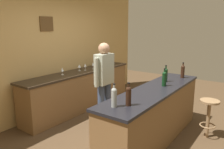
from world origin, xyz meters
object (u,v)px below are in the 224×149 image
object	(u,v)px
coffee_mug	(109,62)
wine_bottle_a	(114,97)
bar_stool	(209,112)
wine_glass_a	(62,70)
wine_bottle_d	(166,74)
wine_glass_e	(106,61)
bartender	(104,80)
wine_bottle_b	(128,95)
wine_glass_d	(93,64)
wine_glass_c	(85,66)
wine_bottle_c	(164,78)
wine_glass_b	(79,66)
wine_bottle_e	(183,71)

from	to	relation	value
coffee_mug	wine_bottle_a	bearing A→B (deg)	-142.19
bar_stool	wine_glass_a	size ratio (longest dim) A/B	4.39
wine_bottle_d	wine_glass_e	distance (m)	2.19
bartender	wine_glass_e	world-z (taller)	bartender
wine_glass_a	wine_glass_e	bearing A→B (deg)	-0.40
wine_bottle_b	wine_glass_d	world-z (taller)	wine_bottle_b
wine_glass_c	wine_bottle_a	bearing A→B (deg)	-129.02
bartender	wine_bottle_b	size ratio (longest dim) A/B	5.29
wine_bottle_a	wine_glass_a	bearing A→B (deg)	65.02
coffee_mug	wine_glass_d	bearing A→B (deg)	-173.13
bartender	bar_stool	bearing A→B (deg)	-67.16
wine_bottle_d	coffee_mug	world-z (taller)	wine_bottle_d
wine_bottle_c	wine_bottle_a	bearing A→B (deg)	175.07
wine_bottle_c	wine_glass_d	world-z (taller)	wine_bottle_c
wine_glass_a	wine_bottle_b	bearing A→B (deg)	-110.30
wine_bottle_c	wine_glass_e	distance (m)	2.41
wine_glass_b	wine_glass_e	xyz separation A→B (m)	(1.00, -0.02, 0.00)
bartender	wine_bottle_a	size ratio (longest dim) A/B	5.29
wine_glass_c	wine_bottle_d	bearing A→B (deg)	-89.84
wine_bottle_c	coffee_mug	bearing A→B (deg)	58.66
wine_glass_d	wine_glass_e	world-z (taller)	same
wine_bottle_b	wine_glass_c	world-z (taller)	wine_bottle_b
wine_bottle_d	wine_glass_c	bearing A→B (deg)	90.16
wine_bottle_e	wine_glass_d	distance (m)	2.09
bartender	wine_bottle_c	distance (m)	1.10
wine_bottle_a	wine_glass_b	xyz separation A→B (m)	(1.45, 2.02, -0.05)
wine_bottle_b	wine_bottle_d	distance (m)	1.45
wine_glass_a	bartender	bearing A→B (deg)	-86.50
bartender	wine_glass_a	world-z (taller)	bartender
bar_stool	wine_glass_d	xyz separation A→B (m)	(0.10, 2.69, 0.55)
wine_bottle_e	wine_glass_b	xyz separation A→B (m)	(-0.63, 2.18, -0.05)
bartender	wine_bottle_d	distance (m)	1.13
bartender	coffee_mug	xyz separation A→B (m)	(1.59, 1.07, 0.01)
wine_bottle_a	wine_bottle_d	world-z (taller)	same
wine_bottle_e	wine_glass_e	xyz separation A→B (m)	(0.38, 2.16, -0.05)
bar_stool	wine_bottle_d	xyz separation A→B (m)	(-0.13, 0.76, 0.60)
wine_bottle_b	wine_bottle_c	world-z (taller)	same
wine_bottle_c	wine_bottle_e	size ratio (longest dim) A/B	1.00
wine_bottle_c	wine_glass_a	size ratio (longest dim) A/B	1.97
wine_bottle_a	wine_glass_d	distance (m)	2.65
bar_stool	wine_bottle_e	distance (m)	0.93
bartender	wine_glass_c	bearing A→B (deg)	60.13
bar_stool	wine_glass_d	world-z (taller)	wine_glass_d
wine_bottle_a	wine_glass_d	world-z (taller)	wine_bottle_a
wine_bottle_b	wine_glass_b	bearing A→B (deg)	58.63
bar_stool	wine_bottle_e	world-z (taller)	wine_bottle_e
bar_stool	wine_glass_a	bearing A→B (deg)	105.78
wine_glass_e	bar_stool	bearing A→B (deg)	-104.81
wine_glass_e	bartender	bearing A→B (deg)	-143.88
wine_bottle_b	wine_glass_a	size ratio (longest dim) A/B	1.97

